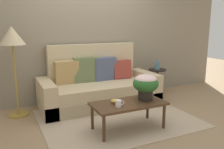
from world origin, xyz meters
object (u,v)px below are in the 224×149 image
at_px(potted_plant, 146,84).
at_px(side_table, 157,77).
at_px(coffee_mug, 119,103).
at_px(snack_bowl, 115,101).
at_px(table_vase, 157,65).
at_px(floor_lamp, 12,42).
at_px(coffee_table, 128,105).
at_px(couch, 98,87).

bearing_deg(potted_plant, side_table, 48.34).
bearing_deg(coffee_mug, snack_bowl, 81.77).
bearing_deg(table_vase, floor_lamp, -178.30).
height_order(side_table, snack_bowl, side_table).
xyz_separation_m(coffee_table, snack_bowl, (-0.18, 0.05, 0.08)).
bearing_deg(table_vase, couch, -175.71).
xyz_separation_m(floor_lamp, coffee_mug, (1.19, -1.34, -0.77)).
relative_size(floor_lamp, coffee_mug, 11.79).
xyz_separation_m(coffee_mug, table_vase, (1.65, 1.42, 0.17)).
relative_size(coffee_mug, snack_bowl, 1.01).
height_order(couch, coffee_table, couch).
relative_size(couch, side_table, 4.03).
distance_m(side_table, coffee_mug, 2.19).
bearing_deg(side_table, snack_bowl, -142.16).
xyz_separation_m(floor_lamp, table_vase, (2.84, 0.08, -0.60)).
distance_m(couch, potted_plant, 1.27).
distance_m(coffee_table, floor_lamp, 2.05).
distance_m(potted_plant, table_vase, 1.75).
bearing_deg(floor_lamp, potted_plant, -36.21).
distance_m(floor_lamp, snack_bowl, 1.87).
bearing_deg(coffee_mug, couch, 79.66).
height_order(floor_lamp, potted_plant, floor_lamp).
bearing_deg(snack_bowl, table_vase, 38.01).
bearing_deg(snack_bowl, side_table, 37.84).
xyz_separation_m(side_table, floor_lamp, (-2.85, -0.09, 0.85)).
distance_m(floor_lamp, table_vase, 2.90).
relative_size(couch, coffee_mug, 17.54).
bearing_deg(couch, table_vase, 4.29).
bearing_deg(side_table, floor_lamp, -178.29).
height_order(floor_lamp, snack_bowl, floor_lamp).
height_order(coffee_mug, snack_bowl, coffee_mug).
relative_size(floor_lamp, snack_bowl, 11.96).
distance_m(snack_bowl, table_vase, 2.08).
relative_size(side_table, coffee_mug, 4.36).
bearing_deg(table_vase, side_table, 5.45).
xyz_separation_m(couch, coffee_mug, (-0.24, -1.32, 0.11)).
height_order(snack_bowl, table_vase, table_vase).
bearing_deg(couch, side_table, 4.30).
bearing_deg(snack_bowl, coffee_table, -15.52).
relative_size(side_table, snack_bowl, 4.42).
bearing_deg(floor_lamp, snack_bowl, -44.61).
relative_size(potted_plant, table_vase, 1.85).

